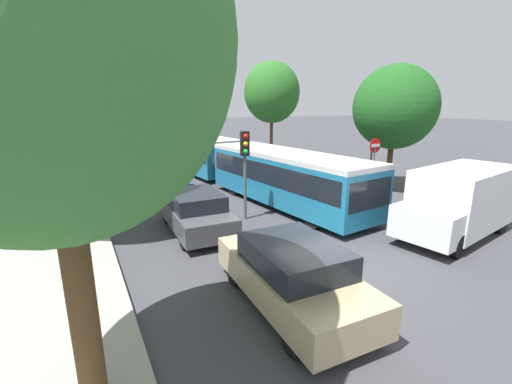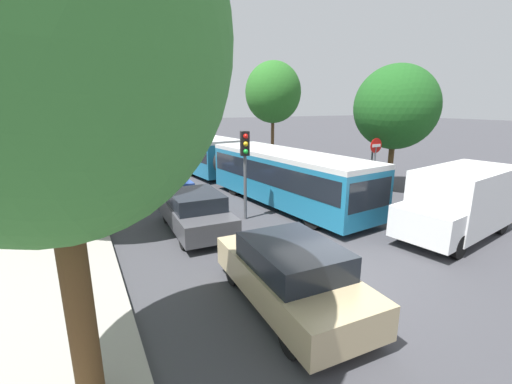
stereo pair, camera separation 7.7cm
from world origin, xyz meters
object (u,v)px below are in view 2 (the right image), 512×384
at_px(tree_left_near, 40,39).
at_px(tree_left_mid, 65,77).
at_px(articulated_bus, 245,164).
at_px(queued_car_graphite, 195,212).
at_px(tree_right_near, 394,109).
at_px(no_entry_sign, 375,158).
at_px(tree_right_mid, 273,92).
at_px(white_van, 461,201).
at_px(queued_car_tan, 291,274).
at_px(city_bus_rear, 126,143).
at_px(traffic_light, 245,156).
at_px(direction_sign_post, 374,140).
at_px(queued_car_blue, 166,180).

relative_size(tree_left_near, tree_left_mid, 0.93).
distance_m(articulated_bus, queued_car_graphite, 6.38).
bearing_deg(tree_right_near, articulated_bus, 152.24).
bearing_deg(articulated_bus, no_entry_sign, 44.39).
height_order(tree_right_near, tree_right_mid, tree_right_mid).
bearing_deg(tree_right_mid, white_van, -99.87).
relative_size(articulated_bus, queued_car_graphite, 3.81).
xyz_separation_m(queued_car_tan, tree_left_near, (-4.05, -0.86, 4.31)).
bearing_deg(queued_car_tan, queued_car_graphite, 6.75).
bearing_deg(city_bus_rear, white_van, -165.60).
bearing_deg(traffic_light, queued_car_tan, -3.96).
bearing_deg(direction_sign_post, tree_left_near, 41.24).
xyz_separation_m(no_entry_sign, tree_right_near, (1.72, 0.62, 2.23)).
relative_size(direction_sign_post, tree_left_near, 0.48).
xyz_separation_m(queued_car_blue, tree_left_mid, (-3.78, -3.85, 4.45)).
bearing_deg(queued_car_tan, queued_car_blue, 3.04).
xyz_separation_m(tree_left_near, tree_right_mid, (14.48, 19.37, 0.18)).
bearing_deg(queued_car_graphite, city_bus_rear, 1.86).
bearing_deg(queued_car_graphite, white_van, -117.69).
distance_m(queued_car_blue, direction_sign_post, 10.83).
distance_m(city_bus_rear, tree_left_near, 25.08).
height_order(queued_car_graphite, tree_right_near, tree_right_near).
relative_size(white_van, tree_left_near, 0.70).
bearing_deg(queued_car_blue, queued_car_graphite, 179.39).
bearing_deg(tree_right_mid, articulated_bus, -128.08).
bearing_deg(no_entry_sign, queued_car_graphite, -86.13).
relative_size(articulated_bus, tree_left_mid, 1.99).
bearing_deg(traffic_light, tree_right_mid, 158.39).
distance_m(white_van, tree_left_mid, 13.42).
relative_size(city_bus_rear, traffic_light, 3.26).
bearing_deg(direction_sign_post, articulated_bus, -13.42).
relative_size(no_entry_sign, tree_right_mid, 0.37).
distance_m(tree_left_near, tree_right_near, 16.35).
height_order(traffic_light, no_entry_sign, traffic_light).
distance_m(queued_car_tan, traffic_light, 6.30).
xyz_separation_m(city_bus_rear, tree_left_mid, (-3.68, -16.59, 3.83)).
height_order(queued_car_blue, tree_right_mid, tree_right_mid).
bearing_deg(queued_car_graphite, queued_car_tan, -173.25).
distance_m(queued_car_blue, no_entry_sign, 10.17).
distance_m(tree_left_mid, tree_right_near, 14.39).
xyz_separation_m(articulated_bus, queued_car_tan, (-3.84, -10.11, -0.60)).
xyz_separation_m(articulated_bus, tree_right_mid, (6.59, 8.41, 3.90)).
relative_size(city_bus_rear, tree_left_near, 1.48).
height_order(city_bus_rear, queued_car_graphite, city_bus_rear).
bearing_deg(no_entry_sign, tree_right_near, 109.79).
bearing_deg(queued_car_blue, no_entry_sign, -116.46).
relative_size(city_bus_rear, queued_car_tan, 2.50).
bearing_deg(direction_sign_post, traffic_light, 21.52).
xyz_separation_m(city_bus_rear, white_van, (7.57, -22.76, -0.12)).
distance_m(traffic_light, tree_right_near, 8.90).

